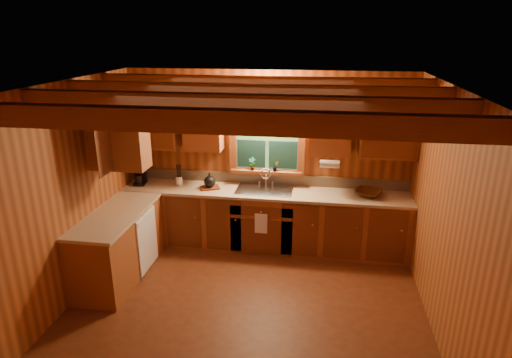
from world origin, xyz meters
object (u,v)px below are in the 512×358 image
Objects in this scene: coffee_maker at (140,175)px; cutting_board at (210,188)px; sink at (264,193)px; wicker_basket at (368,193)px.

coffee_maker reaches higher than cutting_board.
sink is 1.49m from wicker_basket.
sink is at bearing -8.06° from coffee_maker.
sink is 0.81m from cutting_board.
coffee_maker is 1.11× the size of cutting_board.
wicker_basket is (3.40, 0.01, -0.10)m from coffee_maker.
sink is 3.02× the size of cutting_board.
cutting_board is (-0.81, -0.04, 0.06)m from sink.
sink is 2.23× the size of wicker_basket.
cutting_board is at bearing -10.27° from coffee_maker.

